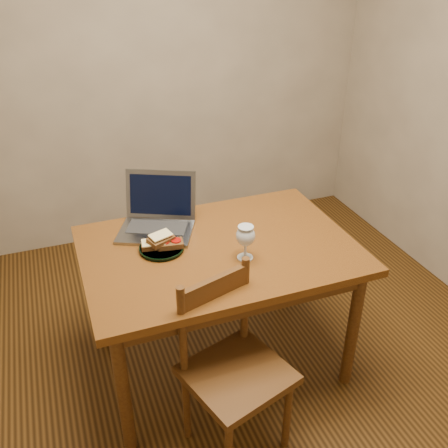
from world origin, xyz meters
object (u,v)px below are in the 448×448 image
object	(u,v)px
table	(219,261)
plate	(162,249)
laptop	(158,214)
chair	(234,362)
milk_glass	(245,242)

from	to	relation	value
table	plate	distance (m)	0.29
plate	laptop	distance (m)	0.24
chair	laptop	world-z (taller)	laptop
plate	laptop	world-z (taller)	laptop
table	plate	size ratio (longest dim) A/B	6.02
chair	plate	size ratio (longest dim) A/B	2.33
table	milk_glass	xyz separation A→B (m)	(0.08, -0.14, 0.17)
plate	milk_glass	distance (m)	0.41
chair	plate	xyz separation A→B (m)	(-0.15, 0.55, 0.28)
table	milk_glass	size ratio (longest dim) A/B	7.58
chair	table	bearing A→B (deg)	60.05
plate	milk_glass	bearing A→B (deg)	-30.30
chair	milk_glass	distance (m)	0.53
table	plate	bearing A→B (deg)	165.95
milk_glass	plate	bearing A→B (deg)	149.70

